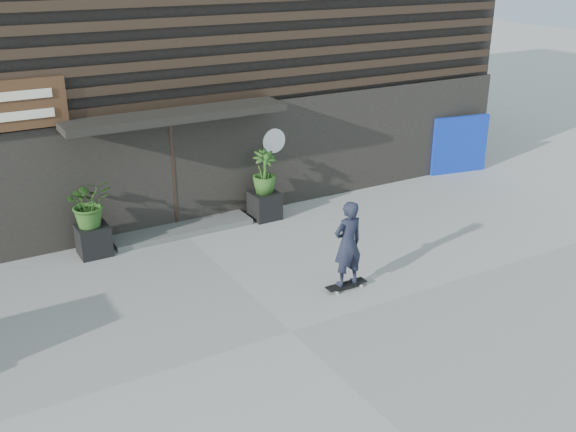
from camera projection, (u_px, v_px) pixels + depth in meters
ground at (291, 332)px, 10.41m from camera, size 80.00×80.00×0.00m
entrance_step at (182, 229)px, 14.08m from camera, size 3.00×0.80×0.12m
planter_pot_left at (94, 240)px, 12.95m from camera, size 0.60×0.60×0.60m
bamboo_left at (89, 203)px, 12.66m from camera, size 0.86×0.75×0.96m
planter_pot_right at (265, 205)px, 14.72m from camera, size 0.60×0.60×0.60m
bamboo_right at (264, 172)px, 14.43m from camera, size 0.54×0.54×0.96m
blue_tarp at (460, 145)px, 17.60m from camera, size 1.63×0.39×1.53m
building at (94, 17)px, 16.92m from camera, size 18.00×11.00×8.00m
skateboarder at (348, 244)px, 11.41m from camera, size 0.78×0.39×1.65m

